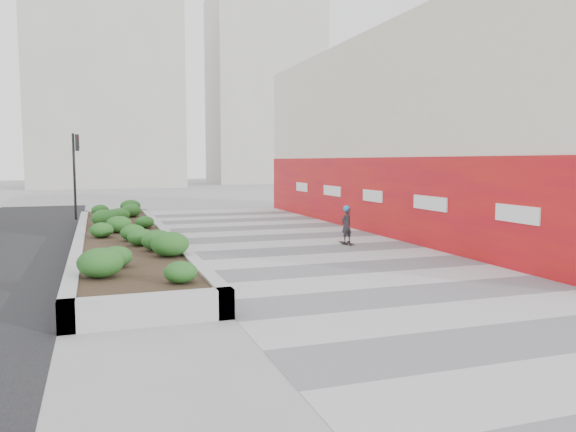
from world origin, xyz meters
The scene contains 9 objects.
ground centered at (0.00, 0.00, 0.00)m, with size 160.00×160.00×0.00m, color gray.
walkway centered at (0.00, 3.00, 0.01)m, with size 8.00×36.00×0.01m, color #A8A8AD.
building centered at (6.98, 8.98, 3.98)m, with size 6.04×24.08×8.00m.
planter centered at (-5.50, 7.00, 0.42)m, with size 3.00×18.00×0.90m.
traffic_signal_near centered at (-7.23, 17.50, 2.76)m, with size 0.33×0.28×4.20m.
distant_bldg_north_l centered at (-5.00, 55.00, 10.00)m, with size 16.00×12.00×20.00m, color #ADAAA3.
distant_bldg_north_r centered at (15.00, 60.00, 12.00)m, with size 14.00×10.00×24.00m, color #ADAAA3.
manhole_cover centered at (0.50, 3.00, 0.00)m, with size 0.44×0.44×0.01m, color #595654.
skateboarder centered at (1.75, 5.67, 0.69)m, with size 0.52×0.74×1.36m.
Camera 1 is at (-6.30, -11.70, 2.86)m, focal length 35.00 mm.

